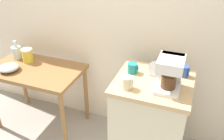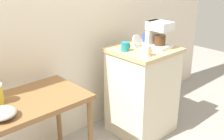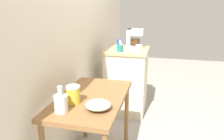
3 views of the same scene
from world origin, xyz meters
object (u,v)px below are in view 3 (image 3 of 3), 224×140
Objects in this scene: coffee_maker at (134,38)px; mug_blue at (119,43)px; mug_dark_teal at (120,48)px; glass_carafe_vase at (61,103)px; mug_small_cream at (139,48)px; bowl_stoneware at (98,105)px; canister_enamel at (73,95)px; table_clock at (121,45)px.

coffee_maker is 0.26m from mug_blue.
mug_dark_teal is at bearing -167.07° from mug_blue.
mug_dark_teal is (-0.31, 0.13, -0.10)m from coffee_maker.
mug_small_cream reaches higher than glass_carafe_vase.
glass_carafe_vase is at bearing 113.24° from bowl_stoneware.
glass_carafe_vase is 1.46m from mug_small_cream.
mug_dark_teal reaches higher than bowl_stoneware.
coffee_maker is 2.66× the size of mug_small_cream.
bowl_stoneware is at bearing -66.76° from glass_carafe_vase.
table_clock is at bearing -5.02° from canister_enamel.
canister_enamel is at bearing 174.98° from table_clock.
mug_dark_teal reaches higher than glass_carafe_vase.
mug_small_cream is at bearing -17.28° from canister_enamel.
glass_carafe_vase is at bearing 170.30° from canister_enamel.
coffee_maker reaches higher than mug_small_cream.
glass_carafe_vase reaches higher than bowl_stoneware.
canister_enamel is at bearing 169.88° from coffee_maker.
mug_small_cream reaches higher than mug_blue.
canister_enamel is (0.06, 0.23, 0.04)m from bowl_stoneware.
glass_carafe_vase is (-0.11, 0.26, 0.04)m from bowl_stoneware.
mug_blue is (1.77, -0.08, 0.16)m from glass_carafe_vase.
table_clock reaches higher than bowl_stoneware.
bowl_stoneware is 0.79× the size of coffee_maker.
bowl_stoneware is 0.99× the size of glass_carafe_vase.
bowl_stoneware is 2.11× the size of mug_small_cream.
table_clock is at bearing 131.84° from coffee_maker.
coffee_maker is 0.32m from mug_small_cream.
canister_enamel is 1.40m from table_clock.
glass_carafe_vase is 0.17m from canister_enamel.
glass_carafe_vase is at bearing 163.59° from mug_small_cream.
canister_enamel is at bearing 162.72° from mug_small_cream.
mug_blue is (1.61, -0.05, 0.16)m from canister_enamel.
coffee_maker is at bearing -10.12° from canister_enamel.
glass_carafe_vase is 2.12× the size of mug_small_cream.
mug_small_cream is (1.28, -0.15, 0.20)m from bowl_stoneware.
coffee_maker is 0.22m from table_clock.
mug_dark_teal is at bearing -7.09° from glass_carafe_vase.
canister_enamel is 1.56m from coffee_maker.
canister_enamel is 1.30m from mug_small_cream.
bowl_stoneware is 1.66× the size of table_clock.
table_clock is (0.16, 0.26, 0.01)m from mug_small_cream.
bowl_stoneware is at bearing 178.53° from coffee_maker.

